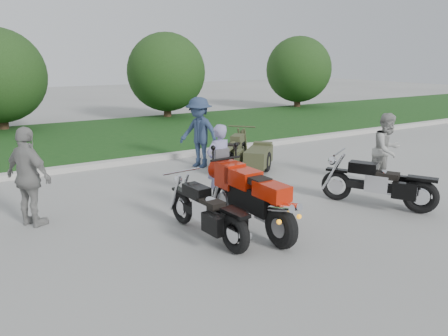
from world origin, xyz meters
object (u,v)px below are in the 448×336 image
person_back (29,177)px  person_denim (199,133)px  sportbike_red (252,196)px  cruiser_right (382,186)px  person_grey (387,150)px  cruiser_left (210,214)px  person_stripe (219,163)px  cruiser_sidecar (248,155)px

person_back → person_denim: bearing=-94.7°
sportbike_red → cruiser_right: sportbike_red is taller
person_grey → person_back: (-7.39, 1.58, 0.05)m
person_grey → cruiser_right: bearing=-143.9°
cruiser_left → cruiser_right: (3.68, -0.43, 0.02)m
cruiser_left → person_grey: person_grey is taller
person_stripe → person_denim: (1.00, 2.70, 0.14)m
cruiser_right → person_back: (-6.05, 2.58, 0.44)m
cruiser_right → cruiser_sidecar: bearing=70.1°
person_back → person_grey: bearing=-132.6°
cruiser_sidecar → person_denim: bearing=-179.6°
person_stripe → person_back: (-3.53, 0.51, 0.09)m
cruiser_left → person_denim: (2.16, 4.34, 0.52)m
cruiser_sidecar → cruiser_left: bearing=-84.7°
person_grey → cruiser_left: bearing=-174.2°
cruiser_left → person_grey: (5.01, 0.57, 0.42)m
cruiser_right → person_back: 6.60m
cruiser_left → person_denim: person_denim is taller
cruiser_left → person_back: (-2.38, 2.15, 0.46)m
person_grey → person_back: bearing=167.2°
sportbike_red → person_grey: (4.27, 0.71, 0.20)m
person_denim → person_back: bearing=-89.6°
person_stripe → cruiser_left: bearing=49.3°
cruiser_right → person_back: person_back is taller
cruiser_sidecar → person_back: size_ratio=1.11×
sportbike_red → person_stripe: 1.83m
person_grey → person_denim: bearing=126.5°
sportbike_red → person_denim: 4.71m
cruiser_left → cruiser_right: size_ratio=1.05×
cruiser_right → person_grey: bearing=7.7°
cruiser_right → sportbike_red: bearing=145.4°
cruiser_left → cruiser_sidecar: size_ratio=1.09×
cruiser_right → person_denim: person_denim is taller
cruiser_left → cruiser_sidecar: (3.07, 3.35, -0.02)m
cruiser_sidecar → cruiser_right: bearing=-33.0°
cruiser_left → person_back: 3.24m
cruiser_left → person_grey: size_ratio=1.28×
sportbike_red → person_stripe: person_stripe is taller
sportbike_red → person_grey: 4.33m
cruiser_sidecar → person_back: 5.60m
cruiser_sidecar → person_back: person_back is taller
person_back → cruiser_right: bearing=-143.5°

